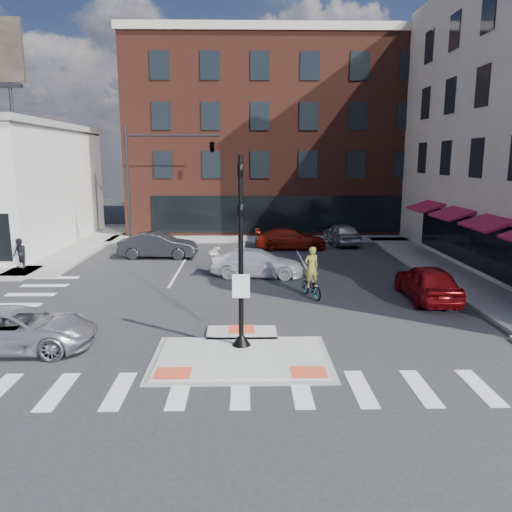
{
  "coord_description": "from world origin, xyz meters",
  "views": [
    {
      "loc": [
        0.17,
        -14.74,
        6.03
      ],
      "look_at": [
        0.57,
        5.61,
        2.0
      ],
      "focal_mm": 35.0,
      "sensor_mm": 36.0,
      "label": 1
    }
  ],
  "objects_px": {
    "bg_car_dark": "(158,245)",
    "white_pickup": "(257,263)",
    "red_sedan": "(427,282)",
    "bg_car_silver": "(342,234)",
    "pedestrian_a": "(20,253)",
    "silver_suv": "(17,329)",
    "bg_car_red": "(290,239)",
    "cyclist": "(311,280)"
  },
  "relations": [
    {
      "from": "pedestrian_a",
      "to": "bg_car_silver",
      "type": "bearing_deg",
      "value": 60.85
    },
    {
      "from": "bg_car_red",
      "to": "cyclist",
      "type": "distance_m",
      "value": 11.78
    },
    {
      "from": "cyclist",
      "to": "pedestrian_a",
      "type": "height_order",
      "value": "cyclist"
    },
    {
      "from": "red_sedan",
      "to": "bg_car_dark",
      "type": "height_order",
      "value": "red_sedan"
    },
    {
      "from": "bg_car_dark",
      "to": "cyclist",
      "type": "height_order",
      "value": "cyclist"
    },
    {
      "from": "white_pickup",
      "to": "cyclist",
      "type": "height_order",
      "value": "cyclist"
    },
    {
      "from": "pedestrian_a",
      "to": "bg_car_red",
      "type": "bearing_deg",
      "value": 60.36
    },
    {
      "from": "white_pickup",
      "to": "pedestrian_a",
      "type": "height_order",
      "value": "pedestrian_a"
    },
    {
      "from": "red_sedan",
      "to": "white_pickup",
      "type": "height_order",
      "value": "red_sedan"
    },
    {
      "from": "cyclist",
      "to": "pedestrian_a",
      "type": "relative_size",
      "value": 1.39
    },
    {
      "from": "bg_car_dark",
      "to": "pedestrian_a",
      "type": "distance_m",
      "value": 7.64
    },
    {
      "from": "bg_car_silver",
      "to": "white_pickup",
      "type": "bearing_deg",
      "value": 50.5
    },
    {
      "from": "bg_car_silver",
      "to": "silver_suv",
      "type": "bearing_deg",
      "value": 47.78
    },
    {
      "from": "bg_car_dark",
      "to": "white_pickup",
      "type": "bearing_deg",
      "value": -127.46
    },
    {
      "from": "silver_suv",
      "to": "white_pickup",
      "type": "height_order",
      "value": "white_pickup"
    },
    {
      "from": "silver_suv",
      "to": "pedestrian_a",
      "type": "xyz_separation_m",
      "value": [
        -4.88,
        11.34,
        0.28
      ]
    },
    {
      "from": "silver_suv",
      "to": "bg_car_red",
      "type": "relative_size",
      "value": 1.04
    },
    {
      "from": "bg_car_red",
      "to": "white_pickup",
      "type": "bearing_deg",
      "value": 162.33
    },
    {
      "from": "red_sedan",
      "to": "white_pickup",
      "type": "bearing_deg",
      "value": -31.08
    },
    {
      "from": "silver_suv",
      "to": "red_sedan",
      "type": "xyz_separation_m",
      "value": [
        15.06,
        5.4,
        0.09
      ]
    },
    {
      "from": "bg_car_red",
      "to": "red_sedan",
      "type": "bearing_deg",
      "value": -158.86
    },
    {
      "from": "red_sedan",
      "to": "white_pickup",
      "type": "xyz_separation_m",
      "value": [
        -7.23,
        4.53,
        -0.08
      ]
    },
    {
      "from": "red_sedan",
      "to": "cyclist",
      "type": "relative_size",
      "value": 2.01
    },
    {
      "from": "bg_car_silver",
      "to": "cyclist",
      "type": "bearing_deg",
      "value": 67.55
    },
    {
      "from": "red_sedan",
      "to": "pedestrian_a",
      "type": "bearing_deg",
      "value": -15.58
    },
    {
      "from": "red_sedan",
      "to": "pedestrian_a",
      "type": "distance_m",
      "value": 20.8
    },
    {
      "from": "silver_suv",
      "to": "cyclist",
      "type": "relative_size",
      "value": 2.17
    },
    {
      "from": "red_sedan",
      "to": "white_pickup",
      "type": "distance_m",
      "value": 8.53
    },
    {
      "from": "bg_car_dark",
      "to": "bg_car_red",
      "type": "relative_size",
      "value": 0.99
    },
    {
      "from": "silver_suv",
      "to": "cyclist",
      "type": "distance_m",
      "value": 11.71
    },
    {
      "from": "pedestrian_a",
      "to": "cyclist",
      "type": "bearing_deg",
      "value": 17.7
    },
    {
      "from": "white_pickup",
      "to": "cyclist",
      "type": "distance_m",
      "value": 4.65
    },
    {
      "from": "red_sedan",
      "to": "cyclist",
      "type": "xyz_separation_m",
      "value": [
        -4.93,
        0.48,
        -0.01
      ]
    },
    {
      "from": "white_pickup",
      "to": "bg_car_dark",
      "type": "height_order",
      "value": "bg_car_dark"
    },
    {
      "from": "red_sedan",
      "to": "bg_car_dark",
      "type": "bearing_deg",
      "value": -34.67
    },
    {
      "from": "bg_car_dark",
      "to": "bg_car_silver",
      "type": "xyz_separation_m",
      "value": [
        12.1,
        4.59,
        -0.0
      ]
    },
    {
      "from": "bg_car_silver",
      "to": "bg_car_red",
      "type": "relative_size",
      "value": 0.95
    },
    {
      "from": "white_pickup",
      "to": "pedestrian_a",
      "type": "bearing_deg",
      "value": 91.43
    },
    {
      "from": "pedestrian_a",
      "to": "white_pickup",
      "type": "bearing_deg",
      "value": 31.36
    },
    {
      "from": "silver_suv",
      "to": "cyclist",
      "type": "bearing_deg",
      "value": -61.71
    },
    {
      "from": "white_pickup",
      "to": "pedestrian_a",
      "type": "distance_m",
      "value": 12.79
    },
    {
      "from": "bg_car_red",
      "to": "pedestrian_a",
      "type": "bearing_deg",
      "value": 112.41
    }
  ]
}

